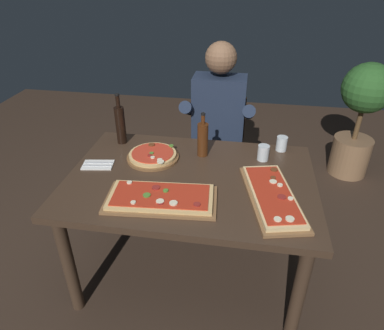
{
  "coord_description": "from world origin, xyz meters",
  "views": [
    {
      "loc": [
        0.28,
        -1.64,
        1.82
      ],
      "look_at": [
        0.0,
        0.05,
        0.79
      ],
      "focal_mm": 32.63,
      "sensor_mm": 36.0,
      "label": 1
    }
  ],
  "objects_px": {
    "oil_bottle_amber": "(120,124)",
    "pizza_round_far": "(153,156)",
    "pizza_rectangular_left": "(272,196)",
    "wine_bottle_dark": "(203,139)",
    "seated_diner": "(218,124)",
    "tumbler_near_camera": "(282,144)",
    "diner_chair": "(218,147)",
    "pizza_rectangular_front": "(161,198)",
    "potted_plant_corner": "(361,114)",
    "dining_table": "(191,191)",
    "tumbler_far_side": "(263,153)"
  },
  "relations": [
    {
      "from": "pizza_rectangular_front",
      "to": "oil_bottle_amber",
      "type": "height_order",
      "value": "oil_bottle_amber"
    },
    {
      "from": "dining_table",
      "to": "wine_bottle_dark",
      "type": "xyz_separation_m",
      "value": [
        0.03,
        0.27,
        0.21
      ]
    },
    {
      "from": "pizza_rectangular_front",
      "to": "seated_diner",
      "type": "distance_m",
      "value": 1.0
    },
    {
      "from": "oil_bottle_amber",
      "to": "pizza_round_far",
      "type": "bearing_deg",
      "value": -34.2
    },
    {
      "from": "pizza_rectangular_left",
      "to": "potted_plant_corner",
      "type": "bearing_deg",
      "value": 62.22
    },
    {
      "from": "pizza_rectangular_front",
      "to": "tumbler_far_side",
      "type": "bearing_deg",
      "value": 45.05
    },
    {
      "from": "pizza_rectangular_front",
      "to": "tumbler_near_camera",
      "type": "xyz_separation_m",
      "value": [
        0.63,
        0.66,
        0.03
      ]
    },
    {
      "from": "tumbler_far_side",
      "to": "seated_diner",
      "type": "relative_size",
      "value": 0.07
    },
    {
      "from": "dining_table",
      "to": "seated_diner",
      "type": "height_order",
      "value": "seated_diner"
    },
    {
      "from": "wine_bottle_dark",
      "to": "pizza_rectangular_front",
      "type": "bearing_deg",
      "value": -105.39
    },
    {
      "from": "pizza_rectangular_left",
      "to": "pizza_round_far",
      "type": "distance_m",
      "value": 0.78
    },
    {
      "from": "dining_table",
      "to": "pizza_rectangular_front",
      "type": "relative_size",
      "value": 2.38
    },
    {
      "from": "dining_table",
      "to": "tumbler_far_side",
      "type": "relative_size",
      "value": 14.64
    },
    {
      "from": "oil_bottle_amber",
      "to": "pizza_rectangular_left",
      "type": "bearing_deg",
      "value": -26.26
    },
    {
      "from": "tumbler_far_side",
      "to": "pizza_round_far",
      "type": "bearing_deg",
      "value": -171.73
    },
    {
      "from": "pizza_rectangular_left",
      "to": "tumbler_far_side",
      "type": "relative_size",
      "value": 6.46
    },
    {
      "from": "pizza_round_far",
      "to": "seated_diner",
      "type": "height_order",
      "value": "seated_diner"
    },
    {
      "from": "seated_diner",
      "to": "potted_plant_corner",
      "type": "bearing_deg",
      "value": 30.89
    },
    {
      "from": "pizza_round_far",
      "to": "pizza_rectangular_front",
      "type": "bearing_deg",
      "value": -69.67
    },
    {
      "from": "pizza_rectangular_front",
      "to": "potted_plant_corner",
      "type": "xyz_separation_m",
      "value": [
        1.4,
        1.71,
        -0.15
      ]
    },
    {
      "from": "dining_table",
      "to": "potted_plant_corner",
      "type": "distance_m",
      "value": 1.95
    },
    {
      "from": "oil_bottle_amber",
      "to": "potted_plant_corner",
      "type": "distance_m",
      "value": 2.15
    },
    {
      "from": "pizza_round_far",
      "to": "tumbler_near_camera",
      "type": "bearing_deg",
      "value": 16.98
    },
    {
      "from": "tumbler_near_camera",
      "to": "diner_chair",
      "type": "relative_size",
      "value": 0.11
    },
    {
      "from": "oil_bottle_amber",
      "to": "tumbler_near_camera",
      "type": "distance_m",
      "value": 1.05
    },
    {
      "from": "pizza_round_far",
      "to": "diner_chair",
      "type": "relative_size",
      "value": 0.37
    },
    {
      "from": "dining_table",
      "to": "oil_bottle_amber",
      "type": "relative_size",
      "value": 4.11
    },
    {
      "from": "pizza_rectangular_front",
      "to": "oil_bottle_amber",
      "type": "relative_size",
      "value": 1.73
    },
    {
      "from": "pizza_rectangular_left",
      "to": "pizza_round_far",
      "type": "bearing_deg",
      "value": 156.92
    },
    {
      "from": "oil_bottle_amber",
      "to": "diner_chair",
      "type": "distance_m",
      "value": 0.88
    },
    {
      "from": "pizza_round_far",
      "to": "wine_bottle_dark",
      "type": "distance_m",
      "value": 0.33
    },
    {
      "from": "potted_plant_corner",
      "to": "seated_diner",
      "type": "bearing_deg",
      "value": -149.11
    },
    {
      "from": "pizza_rectangular_front",
      "to": "wine_bottle_dark",
      "type": "height_order",
      "value": "wine_bottle_dark"
    },
    {
      "from": "pizza_rectangular_front",
      "to": "pizza_round_far",
      "type": "bearing_deg",
      "value": 110.33
    },
    {
      "from": "pizza_round_far",
      "to": "potted_plant_corner",
      "type": "xyz_separation_m",
      "value": [
        1.56,
        1.29,
        -0.15
      ]
    },
    {
      "from": "tumbler_near_camera",
      "to": "seated_diner",
      "type": "distance_m",
      "value": 0.55
    },
    {
      "from": "wine_bottle_dark",
      "to": "oil_bottle_amber",
      "type": "distance_m",
      "value": 0.56
    },
    {
      "from": "diner_chair",
      "to": "pizza_round_far",
      "type": "bearing_deg",
      "value": -116.78
    },
    {
      "from": "wine_bottle_dark",
      "to": "potted_plant_corner",
      "type": "bearing_deg",
      "value": 43.46
    },
    {
      "from": "wine_bottle_dark",
      "to": "seated_diner",
      "type": "bearing_deg",
      "value": 84.07
    },
    {
      "from": "tumbler_near_camera",
      "to": "diner_chair",
      "type": "xyz_separation_m",
      "value": [
        -0.44,
        0.44,
        -0.3
      ]
    },
    {
      "from": "oil_bottle_amber",
      "to": "tumbler_far_side",
      "type": "height_order",
      "value": "oil_bottle_amber"
    },
    {
      "from": "tumbler_near_camera",
      "to": "seated_diner",
      "type": "height_order",
      "value": "seated_diner"
    },
    {
      "from": "pizza_round_far",
      "to": "potted_plant_corner",
      "type": "height_order",
      "value": "potted_plant_corner"
    },
    {
      "from": "pizza_rectangular_front",
      "to": "potted_plant_corner",
      "type": "distance_m",
      "value": 2.21
    },
    {
      "from": "dining_table",
      "to": "pizza_rectangular_front",
      "type": "bearing_deg",
      "value": -114.01
    },
    {
      "from": "tumbler_far_side",
      "to": "seated_diner",
      "type": "height_order",
      "value": "seated_diner"
    },
    {
      "from": "pizza_round_far",
      "to": "tumbler_far_side",
      "type": "distance_m",
      "value": 0.68
    },
    {
      "from": "tumbler_far_side",
      "to": "potted_plant_corner",
      "type": "bearing_deg",
      "value": 53.38
    },
    {
      "from": "oil_bottle_amber",
      "to": "seated_diner",
      "type": "xyz_separation_m",
      "value": [
        0.6,
        0.39,
        -0.13
      ]
    }
  ]
}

